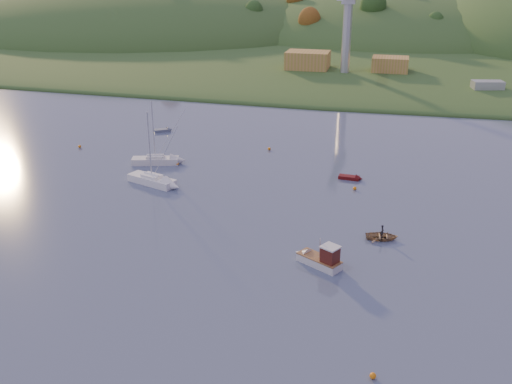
% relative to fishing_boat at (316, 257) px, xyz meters
% --- Properties ---
extents(far_shore, '(620.00, 220.00, 1.50)m').
position_rel_fishing_boat_xyz_m(far_shore, '(-9.04, 204.48, -0.78)').
color(far_shore, '#2A5020').
rests_on(far_shore, ground).
extents(shore_slope, '(640.00, 150.00, 7.00)m').
position_rel_fishing_boat_xyz_m(shore_slope, '(-9.04, 139.48, -0.78)').
color(shore_slope, '#2A5020').
rests_on(shore_slope, ground).
extents(hill_left_far, '(120.00, 100.00, 32.00)m').
position_rel_fishing_boat_xyz_m(hill_left_far, '(-169.04, 189.48, -0.78)').
color(hill_left_far, '#2A5020').
rests_on(hill_left_far, ground).
extents(hill_left, '(170.00, 140.00, 44.00)m').
position_rel_fishing_boat_xyz_m(hill_left, '(-99.04, 174.48, -0.78)').
color(hill_left, '#2A5020').
rests_on(hill_left, ground).
extents(hill_center, '(140.00, 120.00, 36.00)m').
position_rel_fishing_boat_xyz_m(hill_center, '(0.96, 184.48, -0.78)').
color(hill_center, '#2A5020').
rests_on(hill_center, ground).
extents(hillside_trees, '(280.00, 50.00, 32.00)m').
position_rel_fishing_boat_xyz_m(hillside_trees, '(-9.04, 159.48, -0.78)').
color(hillside_trees, '#244418').
rests_on(hillside_trees, ground).
extents(wharf, '(42.00, 16.00, 2.40)m').
position_rel_fishing_boat_xyz_m(wharf, '(-4.04, 96.48, 0.42)').
color(wharf, slate).
rests_on(wharf, ground).
extents(shed_west, '(11.00, 8.00, 4.80)m').
position_rel_fishing_boat_xyz_m(shed_west, '(-17.04, 97.48, 4.02)').
color(shed_west, '#A48836').
rests_on(shed_west, wharf).
extents(shed_east, '(9.00, 7.00, 4.00)m').
position_rel_fishing_boat_xyz_m(shed_east, '(3.96, 98.48, 3.62)').
color(shed_east, '#A48836').
rests_on(shed_east, wharf).
extents(dock_crane, '(3.20, 28.00, 20.30)m').
position_rel_fishing_boat_xyz_m(dock_crane, '(-7.04, 92.87, 16.39)').
color(dock_crane, '#B7B7BC').
rests_on(dock_crane, wharf).
extents(fishing_boat, '(5.67, 4.25, 3.54)m').
position_rel_fishing_boat_xyz_m(fishing_boat, '(0.00, 0.00, 0.00)').
color(fishing_boat, silver).
rests_on(fishing_boat, ground).
extents(sailboat_near, '(7.39, 4.01, 9.82)m').
position_rel_fishing_boat_xyz_m(sailboat_near, '(-28.71, 25.07, -0.12)').
color(sailboat_near, silver).
rests_on(sailboat_near, ground).
extents(sailboat_far, '(7.73, 4.57, 10.29)m').
position_rel_fishing_boat_xyz_m(sailboat_far, '(-25.74, 17.02, -0.10)').
color(sailboat_far, white).
rests_on(sailboat_far, ground).
extents(canoe, '(3.95, 3.10, 0.75)m').
position_rel_fishing_boat_xyz_m(canoe, '(6.30, 7.41, -0.41)').
color(canoe, '#9A7A55').
rests_on(canoe, ground).
extents(paddler, '(0.44, 0.60, 1.51)m').
position_rel_fishing_boat_xyz_m(paddler, '(6.30, 7.41, -0.03)').
color(paddler, black).
rests_on(paddler, ground).
extents(red_tender, '(3.52, 1.44, 1.17)m').
position_rel_fishing_boat_xyz_m(red_tender, '(1.54, 25.60, -0.54)').
color(red_tender, '#4E0B0B').
rests_on(red_tender, ground).
extents(grey_dinghy, '(3.42, 2.88, 1.23)m').
position_rel_fishing_boat_xyz_m(grey_dinghy, '(-34.13, 42.18, -0.53)').
color(grey_dinghy, slate).
rests_on(grey_dinghy, ground).
extents(work_vessel, '(16.45, 8.83, 4.01)m').
position_rel_fishing_boat_xyz_m(work_vessel, '(25.96, 84.85, 0.65)').
color(work_vessel, slate).
rests_on(work_vessel, ground).
extents(buoy_0, '(0.50, 0.50, 0.50)m').
position_rel_fishing_boat_xyz_m(buoy_0, '(6.70, -16.23, -0.53)').
color(buoy_0, orange).
rests_on(buoy_0, ground).
extents(buoy_1, '(0.50, 0.50, 0.50)m').
position_rel_fishing_boat_xyz_m(buoy_1, '(2.05, 21.62, -0.53)').
color(buoy_1, orange).
rests_on(buoy_1, ground).
extents(buoy_2, '(0.50, 0.50, 0.50)m').
position_rel_fishing_boat_xyz_m(buoy_2, '(-44.25, 29.44, -0.53)').
color(buoy_2, orange).
rests_on(buoy_2, ground).
extents(buoy_3, '(0.50, 0.50, 0.50)m').
position_rel_fishing_boat_xyz_m(buoy_3, '(-13.20, 35.91, -0.53)').
color(buoy_3, orange).
rests_on(buoy_3, ground).
extents(buoy_4, '(0.50, 0.50, 0.50)m').
position_rel_fishing_boat_xyz_m(buoy_4, '(-25.20, 25.20, -0.53)').
color(buoy_4, orange).
rests_on(buoy_4, ground).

